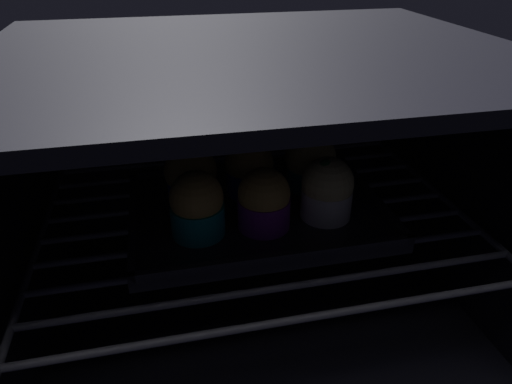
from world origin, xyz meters
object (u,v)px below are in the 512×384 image
muffin_row0_col1 (267,201)px  muffin_row1_col0 (191,176)px  muffin_row1_col1 (246,169)px  baking_tray (256,210)px  muffin_row1_col2 (310,162)px  muffin_row0_col2 (327,190)px  muffin_row0_col0 (197,206)px

muffin_row0_col1 → muffin_row1_col0: (-8.24, 8.15, 0.03)cm
muffin_row0_col1 → muffin_row1_col1: size_ratio=1.00×
baking_tray → muffin_row0_col1: bearing=-84.9°
baking_tray → muffin_row0_col1: size_ratio=4.18×
muffin_row1_col1 → muffin_row1_col2: muffin_row1_col2 is taller
muffin_row1_col1 → muffin_row0_col2: bearing=-43.6°
muffin_row1_col0 → muffin_row1_col1: size_ratio=1.02×
baking_tray → muffin_row1_col2: bearing=25.1°
muffin_row0_col0 → baking_tray: bearing=28.1°
muffin_row0_col0 → muffin_row0_col1: 8.29cm
muffin_row0_col1 → muffin_row1_col2: muffin_row1_col2 is taller
muffin_row0_col1 → muffin_row1_col1: (-0.76, 8.66, -0.03)cm
baking_tray → muffin_row1_col1: 5.86cm
muffin_row0_col0 → muffin_row1_col0: bearing=89.7°
muffin_row0_col1 → muffin_row1_col1: bearing=95.0°
muffin_row0_col0 → muffin_row0_col1: size_ratio=1.05×
muffin_row1_col2 → muffin_row0_col2: bearing=-92.6°
muffin_row1_col0 → muffin_row1_col2: (16.30, 0.20, 0.17)cm
muffin_row0_col1 → muffin_row0_col0: bearing=178.7°
muffin_row0_col0 → muffin_row1_col0: muffin_row0_col0 is taller
muffin_row1_col0 → muffin_row0_col0: bearing=-90.3°
muffin_row0_col1 → muffin_row1_col2: size_ratio=0.95×
baking_tray → muffin_row0_col0: size_ratio=3.98×
baking_tray → muffin_row0_col2: bearing=-25.1°
muffin_row0_col0 → muffin_row0_col1: bearing=-1.3°
muffin_row1_col1 → muffin_row0_col0: bearing=-131.6°
baking_tray → muffin_row1_col2: muffin_row1_col2 is taller
baking_tray → muffin_row1_col1: (-0.37, 4.27, 3.99)cm
baking_tray → muffin_row0_col0: muffin_row0_col0 is taller
baking_tray → muffin_row0_col2: (8.09, -3.78, 4.23)cm
muffin_row1_col0 → muffin_row0_col2: bearing=-25.3°
baking_tray → muffin_row1_col0: muffin_row1_col0 is taller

